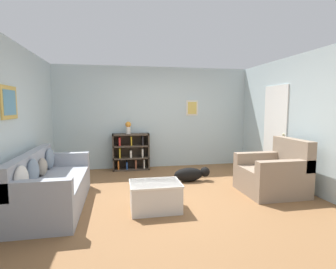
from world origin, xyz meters
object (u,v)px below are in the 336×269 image
Objects in this scene: coffee_table at (155,195)px; vase at (128,127)px; couch at (51,187)px; dog at (191,174)px; recliner_chair at (274,174)px; bookshelf at (131,152)px.

coffee_table is 2.84m from vase.
couch is 2.22× the size of dog.
recliner_chair is at bearing 9.82° from coffee_table.
coffee_table is 1.70m from dog.
couch is 2.01× the size of recliner_chair.
vase reaches higher than recliner_chair.
dog is (2.58, 0.97, -0.18)m from couch.
bookshelf reaches higher than dog.
bookshelf is at bearing 132.27° from dog.
vase is at bearing 59.91° from couch.
vase is at bearing 134.06° from dog.
couch reaches higher than dog.
dog is at bearing 20.71° from couch.
recliner_chair is (3.87, -0.03, 0.02)m from couch.
coffee_table is 0.83× the size of dog.
couch is 3.87m from recliner_chair.
vase is at bearing 96.07° from coffee_table.
coffee_table is at bearing -83.93° from vase.
recliner_chair is 1.10× the size of dog.
vase reaches higher than coffee_table.
bookshelf is at bearing 94.85° from coffee_table.
couch is 2.27× the size of bookshelf.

